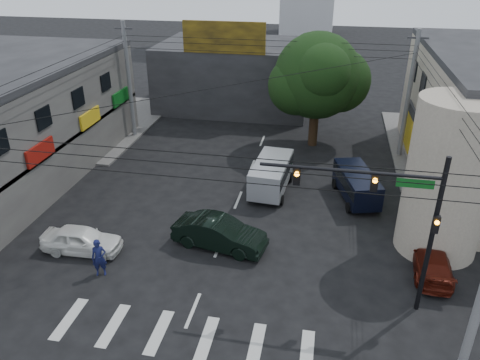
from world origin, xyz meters
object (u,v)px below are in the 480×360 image
(street_tree, at_px, (317,76))
(silver_minivan, at_px, (271,176))
(utility_pole_far_right, at_px, (408,96))
(dark_sedan, at_px, (220,233))
(white_compact, at_px, (82,240))
(traffic_gantry, at_px, (392,208))
(traffic_officer, at_px, (99,258))
(utility_pole_far_left, at_px, (129,81))
(maroon_sedan, at_px, (432,262))
(navy_van, at_px, (356,186))

(street_tree, relative_size, silver_minivan, 1.78)
(utility_pole_far_right, distance_m, silver_minivan, 11.94)
(dark_sedan, distance_m, white_compact, 7.04)
(street_tree, relative_size, dark_sedan, 1.70)
(utility_pole_far_right, xyz_separation_m, white_compact, (-17.28, -15.85, -3.90))
(traffic_gantry, xyz_separation_m, traffic_officer, (-12.83, -0.43, -3.87))
(traffic_gantry, relative_size, silver_minivan, 1.47)
(utility_pole_far_left, xyz_separation_m, white_compact, (3.72, -15.85, -3.90))
(silver_minivan, xyz_separation_m, traffic_officer, (-6.82, -10.05, -0.06))
(utility_pole_far_left, bearing_deg, dark_sedan, -53.20)
(white_compact, bearing_deg, maroon_sedan, -86.92)
(navy_van, bearing_deg, street_tree, 4.20)
(silver_minivan, bearing_deg, white_compact, 138.87)
(street_tree, xyz_separation_m, white_compact, (-10.78, -16.85, -4.78))
(white_compact, relative_size, maroon_sedan, 0.97)
(traffic_officer, bearing_deg, navy_van, 20.40)
(street_tree, xyz_separation_m, silver_minivan, (-2.18, -8.38, -4.45))
(utility_pole_far_left, bearing_deg, navy_van, -23.08)
(traffic_gantry, distance_m, navy_van, 10.30)
(street_tree, bearing_deg, utility_pole_far_right, -8.75)
(utility_pole_far_right, bearing_deg, white_compact, -137.47)
(maroon_sedan, bearing_deg, dark_sedan, 2.02)
(traffic_officer, bearing_deg, maroon_sedan, -7.39)
(traffic_gantry, bearing_deg, utility_pole_far_left, 137.14)
(traffic_gantry, relative_size, utility_pole_far_right, 0.78)
(utility_pole_far_left, distance_m, utility_pole_far_right, 21.00)
(silver_minivan, bearing_deg, dark_sedan, 169.35)
(street_tree, distance_m, utility_pole_far_right, 6.63)
(white_compact, bearing_deg, dark_sedan, -77.60)
(utility_pole_far_left, height_order, white_compact, utility_pole_far_left)
(street_tree, bearing_deg, maroon_sedan, -66.93)
(white_compact, xyz_separation_m, maroon_sedan, (17.28, 1.59, -0.08))
(street_tree, distance_m, maroon_sedan, 17.28)
(traffic_officer, bearing_deg, utility_pole_far_right, 29.39)
(maroon_sedan, distance_m, navy_van, 7.57)
(maroon_sedan, bearing_deg, utility_pole_far_right, -86.99)
(traffic_gantry, distance_m, dark_sedan, 9.25)
(traffic_gantry, bearing_deg, navy_van, 94.34)
(navy_van, bearing_deg, maroon_sedan, -169.19)
(traffic_gantry, height_order, navy_van, traffic_gantry)
(utility_pole_far_left, relative_size, traffic_officer, 4.80)
(silver_minivan, bearing_deg, street_tree, -10.30)
(dark_sedan, height_order, white_compact, dark_sedan)
(utility_pole_far_right, relative_size, dark_sedan, 1.80)
(dark_sedan, xyz_separation_m, traffic_officer, (-5.04, -3.35, 0.15))
(white_compact, xyz_separation_m, silver_minivan, (8.60, 8.47, 0.33))
(white_compact, xyz_separation_m, traffic_officer, (1.77, -1.58, 0.26))
(street_tree, xyz_separation_m, traffic_officer, (-9.00, -18.43, -4.52))
(dark_sedan, bearing_deg, utility_pole_far_right, -25.90)
(dark_sedan, bearing_deg, navy_van, -36.33)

